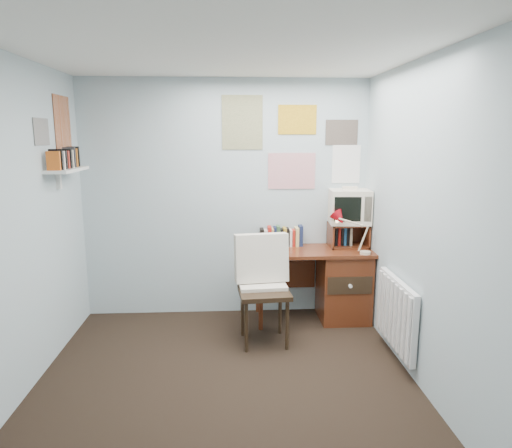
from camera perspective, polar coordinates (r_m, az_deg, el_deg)
The scene contains 14 objects.
ground at distance 3.61m, azimuth -3.78°, elevation -21.15°, with size 3.50×3.50×0.00m, color black.
back_wall at distance 4.85m, azimuth -3.80°, elevation 3.06°, with size 3.00×0.02×2.50m, color #A9B8C1.
right_wall at distance 3.45m, azimuth 21.71°, elevation -0.99°, with size 0.02×3.50×2.50m, color #A9B8C1.
ceiling at distance 3.11m, azimuth -4.40°, elevation 21.72°, with size 3.00×3.50×0.02m, color white.
desk at distance 4.91m, azimuth 10.20°, elevation -7.12°, with size 1.20×0.55×0.76m.
desk_chair at distance 4.27m, azimuth 1.01°, elevation -8.56°, with size 0.50×0.48×0.98m, color black.
desk_lamp at distance 4.63m, azimuth 13.58°, elevation -1.42°, with size 0.26×0.23×0.38m, color #B30B17.
tv_riser at distance 4.92m, azimuth 11.44°, elevation -1.35°, with size 0.40×0.30×0.25m, color #622B16.
crt_tv at distance 4.88m, azimuth 11.57°, elevation 2.37°, with size 0.41×0.38×0.39m, color beige.
book_row at distance 4.87m, azimuth 4.04°, elevation -1.46°, with size 0.60×0.14×0.22m, color #622B16.
radiator at distance 4.15m, azimuth 17.16°, elevation -10.67°, with size 0.09×0.80×0.60m, color white.
wall_shelf at distance 4.41m, azimuth -22.56°, elevation 6.28°, with size 0.20×0.62×0.24m, color white.
posters_back at distance 4.85m, azimuth 4.54°, elevation 10.16°, with size 1.20×0.01×0.90m, color white.
posters_left at distance 4.43m, azimuth -24.09°, elevation 11.11°, with size 0.01×0.70×0.60m, color white.
Camera 1 is at (0.05, -3.06, 1.92)m, focal length 32.00 mm.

